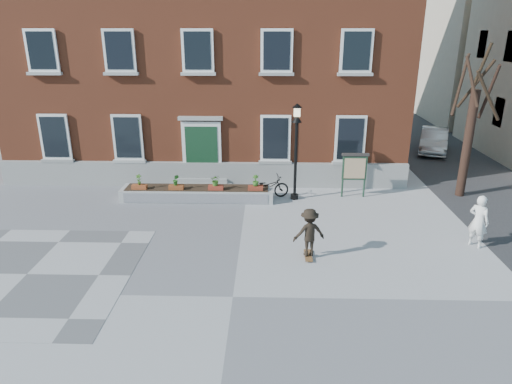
{
  "coord_description": "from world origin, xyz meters",
  "views": [
    {
      "loc": [
        0.9,
        -10.32,
        6.65
      ],
      "look_at": [
        0.5,
        4.0,
        1.5
      ],
      "focal_mm": 32.0,
      "sensor_mm": 36.0,
      "label": 1
    }
  ],
  "objects_px": {
    "lamp_post": "(296,139)",
    "skateboarder": "(309,233)",
    "parked_car": "(434,140)",
    "bicycle": "(267,187)",
    "bystander": "(479,221)",
    "notice_board": "(355,168)"
  },
  "relations": [
    {
      "from": "lamp_post",
      "to": "notice_board",
      "type": "xyz_separation_m",
      "value": [
        2.45,
        0.33,
        -1.28
      ]
    },
    {
      "from": "parked_car",
      "to": "skateboarder",
      "type": "height_order",
      "value": "skateboarder"
    },
    {
      "from": "parked_car",
      "to": "skateboarder",
      "type": "bearing_deg",
      "value": -102.22
    },
    {
      "from": "bicycle",
      "to": "parked_car",
      "type": "xyz_separation_m",
      "value": [
        9.42,
        7.83,
        0.19
      ]
    },
    {
      "from": "notice_board",
      "to": "skateboarder",
      "type": "relative_size",
      "value": 1.17
    },
    {
      "from": "bicycle",
      "to": "lamp_post",
      "type": "xyz_separation_m",
      "value": [
        1.12,
        -0.06,
        2.06
      ]
    },
    {
      "from": "bystander",
      "to": "skateboarder",
      "type": "bearing_deg",
      "value": 59.19
    },
    {
      "from": "bicycle",
      "to": "skateboarder",
      "type": "distance_m",
      "value": 5.33
    },
    {
      "from": "parked_car",
      "to": "bystander",
      "type": "xyz_separation_m",
      "value": [
        -2.68,
        -12.07,
        0.2
      ]
    },
    {
      "from": "parked_car",
      "to": "bystander",
      "type": "bearing_deg",
      "value": -82.68
    },
    {
      "from": "parked_car",
      "to": "lamp_post",
      "type": "relative_size",
      "value": 1.03
    },
    {
      "from": "notice_board",
      "to": "skateboarder",
      "type": "height_order",
      "value": "notice_board"
    },
    {
      "from": "bicycle",
      "to": "parked_car",
      "type": "height_order",
      "value": "parked_car"
    },
    {
      "from": "bystander",
      "to": "lamp_post",
      "type": "distance_m",
      "value": 7.2
    },
    {
      "from": "bicycle",
      "to": "notice_board",
      "type": "height_order",
      "value": "notice_board"
    },
    {
      "from": "bystander",
      "to": "skateboarder",
      "type": "relative_size",
      "value": 1.09
    },
    {
      "from": "bicycle",
      "to": "bystander",
      "type": "xyz_separation_m",
      "value": [
        6.74,
        -4.24,
        0.39
      ]
    },
    {
      "from": "skateboarder",
      "to": "lamp_post",
      "type": "bearing_deg",
      "value": 91.79
    },
    {
      "from": "lamp_post",
      "to": "notice_board",
      "type": "relative_size",
      "value": 2.1
    },
    {
      "from": "bicycle",
      "to": "bystander",
      "type": "bearing_deg",
      "value": -139.07
    },
    {
      "from": "lamp_post",
      "to": "skateboarder",
      "type": "bearing_deg",
      "value": -88.21
    },
    {
      "from": "notice_board",
      "to": "skateboarder",
      "type": "bearing_deg",
      "value": -112.84
    }
  ]
}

